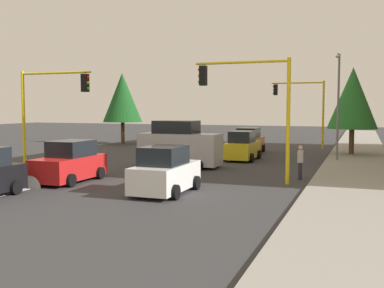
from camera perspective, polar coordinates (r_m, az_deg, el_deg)
The scene contains 16 objects.
ground_plane at distance 29.72m, azimuth -1.02°, elevation -2.34°, with size 120.00×120.00×0.00m, color #353538.
sidewalk_kerb at distance 32.68m, azimuth 19.78°, elevation -1.85°, with size 80.00×4.00×0.15m, color gray.
lane_arrow_near at distance 21.36m, azimuth -20.16°, elevation -5.34°, with size 2.40×1.10×1.10m.
traffic_signal_near_left at distance 22.07m, azimuth 7.23°, elevation 5.94°, with size 0.36×4.59×5.84m.
traffic_signal_near_right at distance 27.04m, azimuth -17.15°, elevation 5.20°, with size 0.36×4.59×5.60m.
traffic_signal_far_left at distance 41.79m, azimuth 13.46°, elevation 5.20°, with size 0.36×4.59×5.83m.
street_lamp_curbside at distance 31.15m, azimuth 17.57°, elevation 5.78°, with size 2.15×0.28×7.00m.
tree_opposite_side at distance 45.08m, azimuth -8.58°, elevation 5.68°, with size 3.75×3.75×6.84m.
tree_roadside_mid at distance 35.50m, azimuth 19.20°, elevation 5.35°, with size 3.54×3.54×6.44m.
delivery_van_silver at distance 27.55m, azimuth -1.55°, elevation -0.20°, with size 2.22×4.80×2.77m.
car_red at distance 22.98m, azimuth -14.82°, elevation -2.28°, with size 3.99×2.10×1.98m.
car_orange at distance 36.17m, azimuth 7.03°, elevation 0.30°, with size 3.83×1.98×1.98m.
car_green at distance 35.55m, azimuth -1.55°, elevation 0.25°, with size 3.68×1.97×1.98m.
car_white at distance 19.26m, azimuth -3.32°, elevation -3.45°, with size 3.86×2.06×1.98m.
car_yellow at distance 31.33m, azimuth 6.24°, elevation -0.36°, with size 3.73×1.97×1.98m.
pedestrian_crossing at distance 23.48m, azimuth 13.21°, elevation -2.08°, with size 0.40×0.24×1.70m.
Camera 1 is at (27.49, 10.71, 3.59)m, focal length 43.27 mm.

